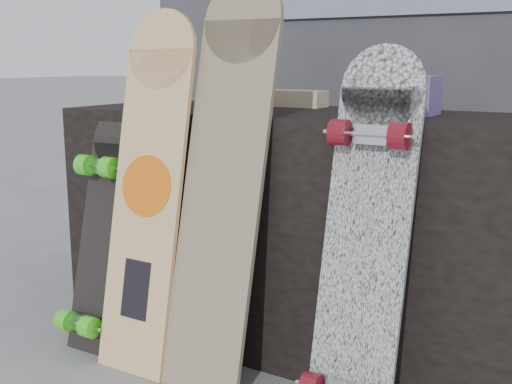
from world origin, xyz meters
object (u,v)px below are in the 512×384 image
Objects in this scene: vendor_table at (299,228)px; longboard_celtic at (225,171)px; skateboard_dark at (98,231)px; longboard_geisha at (149,181)px; longboard_cascadia at (365,236)px.

vendor_table is 1.31× the size of longboard_celtic.
longboard_celtic is 1.53× the size of skateboard_dark.
longboard_celtic is at bearing 5.30° from skateboard_dark.
skateboard_dark is at bearing -143.81° from vendor_table.
longboard_geisha is 0.29m from skateboard_dark.
longboard_celtic is 0.48m from longboard_cascadia.
vendor_table is 0.68m from skateboard_dark.
longboard_celtic reaches higher than skateboard_dark.
longboard_geisha is 1.42× the size of skateboard_dark.
longboard_geisha is 0.93× the size of longboard_celtic.
longboard_cascadia reaches higher than skateboard_dark.
longboard_geisha is at bearing -171.57° from longboard_celtic.
longboard_celtic reaches higher than longboard_geisha.
vendor_table is 1.58× the size of longboard_cascadia.
vendor_table is 1.42× the size of longboard_geisha.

